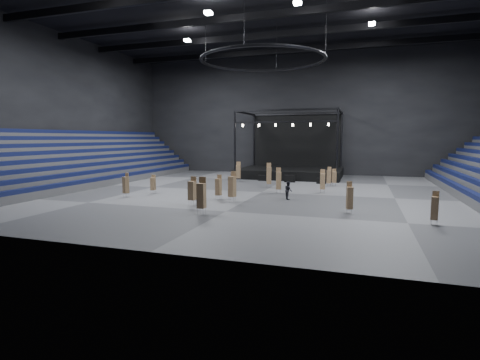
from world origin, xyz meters
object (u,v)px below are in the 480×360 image
(chair_stack_6, at_px, (350,197))
(chair_stack_9, at_px, (329,176))
(flight_case_right, at_px, (321,181))
(chair_stack_8, at_px, (323,181))
(chair_stack_7, at_px, (192,190))
(chair_stack_11, at_px, (219,187))
(man_center, at_px, (232,183))
(chair_stack_1, at_px, (238,171))
(chair_stack_5, at_px, (202,195))
(chair_stack_13, at_px, (279,180))
(chair_stack_4, at_px, (334,177))
(chair_stack_3, at_px, (126,185))
(chair_stack_12, at_px, (435,208))
(chair_stack_0, at_px, (153,184))
(flight_case_mid, at_px, (290,179))
(flight_case_left, at_px, (262,178))
(crew_member, at_px, (288,190))
(stage, at_px, (291,166))
(chair_stack_2, at_px, (232,186))

(chair_stack_6, relative_size, chair_stack_9, 1.05)
(flight_case_right, bearing_deg, chair_stack_8, -83.33)
(chair_stack_7, relative_size, chair_stack_11, 1.06)
(man_center, bearing_deg, chair_stack_1, -62.44)
(chair_stack_5, relative_size, chair_stack_13, 1.06)
(chair_stack_9, bearing_deg, chair_stack_4, 51.38)
(chair_stack_8, bearing_deg, chair_stack_3, -162.07)
(flight_case_right, bearing_deg, chair_stack_12, -65.18)
(chair_stack_0, xyz_separation_m, chair_stack_3, (-1.24, -2.69, 0.17))
(chair_stack_11, bearing_deg, flight_case_mid, 84.26)
(chair_stack_1, height_order, chair_stack_9, chair_stack_1)
(man_center, bearing_deg, chair_stack_13, -155.29)
(chair_stack_11, bearing_deg, chair_stack_9, 62.61)
(chair_stack_6, bearing_deg, chair_stack_5, -178.48)
(flight_case_left, height_order, chair_stack_1, chair_stack_1)
(flight_case_right, bearing_deg, chair_stack_0, -138.41)
(flight_case_left, relative_size, chair_stack_9, 0.49)
(chair_stack_6, distance_m, crew_member, 7.24)
(flight_case_left, xyz_separation_m, flight_case_right, (7.52, -0.97, -0.02))
(stage, bearing_deg, chair_stack_9, -57.55)
(stage, relative_size, chair_stack_5, 5.19)
(flight_case_right, xyz_separation_m, chair_stack_1, (-10.15, -0.96, 0.97))
(chair_stack_0, distance_m, chair_stack_8, 16.77)
(flight_case_left, distance_m, chair_stack_13, 11.06)
(chair_stack_13, bearing_deg, crew_member, -81.10)
(chair_stack_7, distance_m, crew_member, 8.71)
(chair_stack_1, distance_m, man_center, 9.48)
(chair_stack_13, bearing_deg, stage, 79.39)
(stage, height_order, flight_case_right, stage)
(chair_stack_13, xyz_separation_m, crew_member, (1.64, -3.41, -0.49))
(crew_member, bearing_deg, chair_stack_3, 79.25)
(man_center, bearing_deg, flight_case_right, -114.56)
(chair_stack_9, bearing_deg, chair_stack_6, -74.04)
(chair_stack_12, relative_size, chair_stack_13, 0.85)
(flight_case_mid, distance_m, chair_stack_11, 15.48)
(flight_case_left, height_order, chair_stack_7, chair_stack_7)
(stage, bearing_deg, chair_stack_5, -92.65)
(chair_stack_0, xyz_separation_m, chair_stack_12, (23.94, -6.23, 0.11))
(stage, bearing_deg, chair_stack_11, -96.64)
(chair_stack_3, height_order, chair_stack_13, chair_stack_13)
(chair_stack_2, distance_m, crew_member, 5.15)
(chair_stack_2, relative_size, man_center, 1.31)
(chair_stack_4, height_order, man_center, man_center)
(flight_case_left, relative_size, chair_stack_8, 0.46)
(chair_stack_4, bearing_deg, crew_member, -116.64)
(chair_stack_4, bearing_deg, chair_stack_9, -144.60)
(chair_stack_7, xyz_separation_m, chair_stack_8, (9.38, 10.20, -0.02))
(flight_case_mid, distance_m, chair_stack_8, 9.58)
(chair_stack_2, xyz_separation_m, chair_stack_5, (-0.34, -5.69, 0.04))
(flight_case_mid, bearing_deg, chair_stack_4, -22.43)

